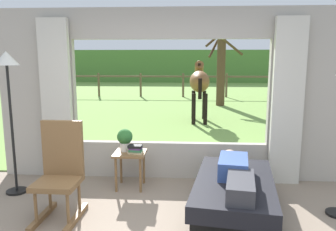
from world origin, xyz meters
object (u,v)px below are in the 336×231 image
object	(u,v)px
recliner_sofa	(234,195)
book_stack	(135,149)
rocking_chair	(60,171)
floor_lamp_left	(8,80)
potted_plant	(125,138)
side_table	(130,159)
pasture_tree	(221,62)
horse	(199,82)
reclining_person	(235,172)

from	to	relation	value
recliner_sofa	book_stack	world-z (taller)	book_stack
rocking_chair	floor_lamp_left	distance (m)	1.49
floor_lamp_left	potted_plant	bearing A→B (deg)	12.91
potted_plant	book_stack	world-z (taller)	potted_plant
side_table	pasture_tree	xyz separation A→B (m)	(2.02, 8.33, 1.24)
recliner_sofa	horse	world-z (taller)	horse
reclining_person	horse	size ratio (longest dim) A/B	0.79
recliner_sofa	pasture_tree	bearing A→B (deg)	94.66
reclining_person	rocking_chair	world-z (taller)	rocking_chair
pasture_tree	recliner_sofa	bearing A→B (deg)	-94.08
reclining_person	floor_lamp_left	world-z (taller)	floor_lamp_left
reclining_person	rocking_chair	distance (m)	2.02
recliner_sofa	reclining_person	bearing A→B (deg)	-81.26
pasture_tree	horse	bearing A→B (deg)	-105.48
rocking_chair	book_stack	size ratio (longest dim) A/B	5.29
recliner_sofa	book_stack	xyz separation A→B (m)	(-1.28, 0.65, 0.36)
pasture_tree	rocking_chair	bearing A→B (deg)	-106.07
side_table	horse	size ratio (longest dim) A/B	0.29
rocking_chair	side_table	xyz separation A→B (m)	(0.65, 0.91, -0.12)
reclining_person	rocking_chair	size ratio (longest dim) A/B	1.28
recliner_sofa	horse	xyz separation A→B (m)	(-0.26, 5.77, 0.94)
recliner_sofa	side_table	distance (m)	1.56
recliner_sofa	reclining_person	xyz separation A→B (m)	(0.00, -0.05, 0.30)
rocking_chair	side_table	world-z (taller)	rocking_chair
reclining_person	side_table	bearing A→B (deg)	159.71
reclining_person	pasture_tree	bearing A→B (deg)	94.68
side_table	horse	distance (m)	5.23
recliner_sofa	horse	bearing A→B (deg)	101.31
potted_plant	horse	xyz separation A→B (m)	(1.19, 5.00, 0.45)
rocking_chair	book_stack	distance (m)	1.13
recliner_sofa	horse	size ratio (longest dim) A/B	1.00
reclining_person	side_table	xyz separation A→B (m)	(-1.37, 0.76, -0.10)
rocking_chair	recliner_sofa	bearing A→B (deg)	6.56
horse	rocking_chair	bearing A→B (deg)	-106.29
side_table	potted_plant	bearing A→B (deg)	143.13
book_stack	floor_lamp_left	world-z (taller)	floor_lamp_left
recliner_sofa	floor_lamp_left	distance (m)	3.23
floor_lamp_left	horse	distance (m)	5.97
pasture_tree	potted_plant	bearing A→B (deg)	-104.23
potted_plant	recliner_sofa	bearing A→B (deg)	-27.99
potted_plant	floor_lamp_left	xyz separation A→B (m)	(-1.46, -0.33, 0.85)
rocking_chair	floor_lamp_left	xyz separation A→B (m)	(-0.89, 0.64, 1.00)
rocking_chair	potted_plant	bearing A→B (deg)	60.64
recliner_sofa	floor_lamp_left	bearing A→B (deg)	-179.80
rocking_chair	pasture_tree	size ratio (longest dim) A/B	0.35
reclining_person	rocking_chair	xyz separation A→B (m)	(-2.02, -0.15, 0.02)
book_stack	pasture_tree	world-z (taller)	pasture_tree
potted_plant	book_stack	size ratio (longest dim) A/B	1.51
side_table	recliner_sofa	bearing A→B (deg)	-27.42
reclining_person	rocking_chair	bearing A→B (deg)	-166.96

